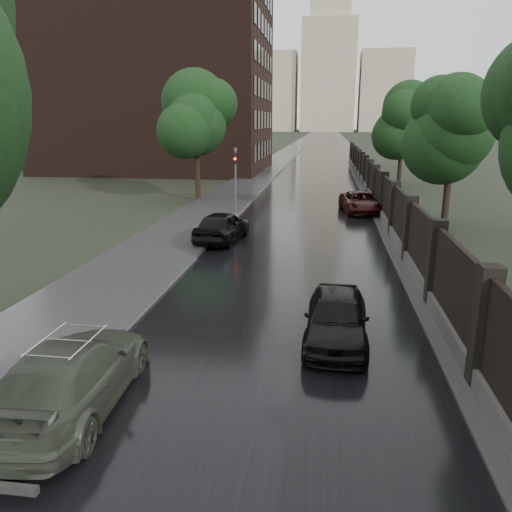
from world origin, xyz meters
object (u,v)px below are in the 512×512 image
object	(u,v)px
hatchback_left	(222,226)
car_right_far	(361,202)
volga_sedan	(71,375)
traffic_light	(236,174)
car_right_near	(336,317)
tree_left_far	(196,126)
tree_right_b	(453,133)
tree_right_c	(403,129)

from	to	relation	value
hatchback_left	car_right_far	xyz separation A→B (m)	(7.00, 8.83, -0.07)
volga_sedan	traffic_light	bearing A→B (deg)	-91.40
volga_sedan	hatchback_left	bearing A→B (deg)	-93.22
volga_sedan	car_right_near	world-z (taller)	volga_sedan
volga_sedan	tree_left_far	bearing A→B (deg)	-83.97
tree_left_far	traffic_light	size ratio (longest dim) A/B	1.85
tree_left_far	car_right_far	xyz separation A→B (m)	(11.40, -3.68, -4.59)
traffic_light	volga_sedan	xyz separation A→B (m)	(0.70, -22.01, -1.69)
tree_right_b	car_right_far	xyz separation A→B (m)	(-4.10, 4.32, -4.29)
traffic_light	tree_right_b	bearing A→B (deg)	-14.24
volga_sedan	hatchback_left	size ratio (longest dim) A/B	1.14
traffic_light	volga_sedan	distance (m)	22.09
car_right_near	tree_right_b	bearing A→B (deg)	70.61
tree_left_far	tree_right_b	world-z (taller)	tree_left_far
traffic_light	tree_right_c	bearing A→B (deg)	51.82
tree_left_far	car_right_far	size ratio (longest dim) A/B	1.56
volga_sedan	hatchback_left	distance (m)	14.51
car_right_near	tree_left_far	bearing A→B (deg)	114.41
car_right_near	car_right_far	xyz separation A→B (m)	(1.80, 19.47, -0.01)
tree_right_b	traffic_light	world-z (taller)	tree_right_b
tree_right_b	car_right_near	distance (m)	16.81
tree_right_b	car_right_far	size ratio (longest dim) A/B	1.48
tree_left_far	hatchback_left	distance (m)	14.00
car_right_far	tree_left_far	bearing A→B (deg)	154.22
tree_right_c	volga_sedan	size ratio (longest dim) A/B	1.44
tree_left_far	hatchback_left	xyz separation A→B (m)	(4.40, -12.51, -4.51)
volga_sedan	car_right_far	distance (m)	24.37
tree_right_c	traffic_light	distance (m)	19.26
tree_right_b	car_right_far	distance (m)	7.34
tree_left_far	volga_sedan	distance (m)	27.75
tree_right_c	traffic_light	bearing A→B (deg)	-128.18
car_right_near	hatchback_left	bearing A→B (deg)	117.92
tree_right_c	tree_right_b	bearing A→B (deg)	-90.00
tree_left_far	traffic_light	world-z (taller)	tree_left_far
tree_right_c	car_right_far	size ratio (longest dim) A/B	1.48
tree_right_b	traffic_light	xyz separation A→B (m)	(-11.80, 2.99, -2.55)
volga_sedan	car_right_far	bearing A→B (deg)	-109.91
tree_right_c	hatchback_left	bearing A→B (deg)	-116.25
traffic_light	car_right_far	world-z (taller)	traffic_light
tree_left_far	hatchback_left	size ratio (longest dim) A/B	1.73
tree_right_b	tree_right_c	xyz separation A→B (m)	(0.00, 18.00, 0.00)
tree_left_far	car_right_near	size ratio (longest dim) A/B	1.88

